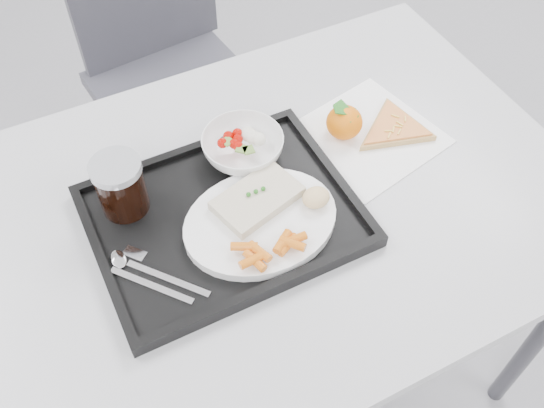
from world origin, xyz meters
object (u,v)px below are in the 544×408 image
salad_bowl (243,147)px  pizza_slice (394,128)px  dinner_plate (260,222)px  tangerine (344,122)px  cola_glass (120,185)px  tray (224,217)px  table (256,228)px  chair (164,52)px

salad_bowl → pizza_slice: (0.30, -0.06, -0.03)m
salad_bowl → dinner_plate: bearing=-104.9°
dinner_plate → tangerine: tangerine is taller
cola_glass → tray: bearing=-33.9°
table → tangerine: size_ratio=14.92×
dinner_plate → chair: bearing=83.4°
dinner_plate → salad_bowl: (0.04, 0.16, 0.01)m
dinner_plate → pizza_slice: bearing=15.7°
tangerine → cola_glass: bearing=178.5°
tangerine → tray: bearing=-163.8°
tray → tangerine: bearing=16.2°
tray → dinner_plate: bearing=-44.5°
tray → tangerine: tangerine is taller
chair → dinner_plate: chair is taller
salad_bowl → tangerine: (0.20, -0.03, -0.00)m
table → tray: (-0.06, -0.00, 0.08)m
chair → dinner_plate: bearing=-96.6°
dinner_plate → pizza_slice: dinner_plate is taller
salad_bowl → chair: bearing=85.5°
dinner_plate → pizza_slice: 0.35m
table → tangerine: bearing=19.3°
dinner_plate → cola_glass: 0.24m
tray → salad_bowl: bearing=51.0°
table → dinner_plate: bearing=-105.0°
chair → tray: bearing=-100.5°
tray → tangerine: size_ratio=5.60×
salad_bowl → cola_glass: 0.24m
chair → tangerine: 0.74m
chair → tangerine: bearing=-77.3°
salad_bowl → cola_glass: (-0.23, -0.02, 0.03)m
salad_bowl → tray: bearing=-129.0°
chair → pizza_slice: chair is taller
table → pizza_slice: pizza_slice is taller
tray → pizza_slice: 0.39m
tray → salad_bowl: (0.09, 0.11, 0.03)m
dinner_plate → tray: bearing=135.5°
table → cola_glass: cola_glass is taller
table → salad_bowl: bearing=75.2°
pizza_slice → tray: bearing=-173.0°
pizza_slice → table: bearing=-172.4°
cola_glass → tangerine: (0.44, -0.01, -0.04)m
table → pizza_slice: 0.34m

